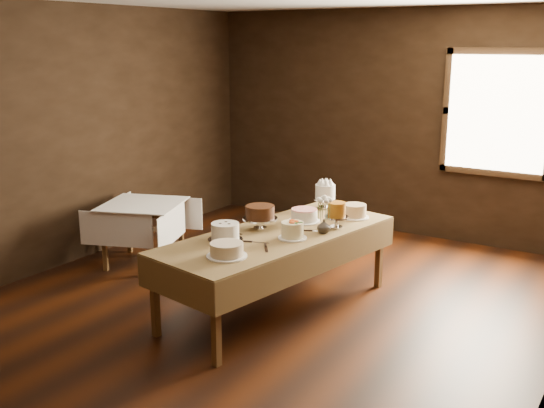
{
  "coord_description": "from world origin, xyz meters",
  "views": [
    {
      "loc": [
        3.03,
        -4.59,
        2.4
      ],
      "look_at": [
        0.0,
        0.2,
        0.95
      ],
      "focal_mm": 42.19,
      "sensor_mm": 36.0,
      "label": 1
    }
  ],
  "objects": [
    {
      "name": "cake_meringue",
      "position": [
        0.09,
        1.07,
        0.85
      ],
      "size": [
        0.28,
        0.28,
        0.26
      ],
      "color": "silver",
      "rests_on": "display_table"
    },
    {
      "name": "cake_swirl",
      "position": [
        -0.12,
        -0.36,
        0.8
      ],
      "size": [
        0.31,
        0.31,
        0.15
      ],
      "color": "silver",
      "rests_on": "display_table"
    },
    {
      "name": "cake_server_a",
      "position": [
        0.18,
        -0.26,
        0.73
      ],
      "size": [
        0.23,
        0.1,
        0.01
      ],
      "primitive_type": "cube",
      "rotation": [
        0.0,
        0.0,
        0.34
      ],
      "color": "silver",
      "rests_on": "display_table"
    },
    {
      "name": "cake_server_d",
      "position": [
        0.45,
        0.31,
        0.73
      ],
      "size": [
        0.23,
        0.12,
        0.01
      ],
      "primitive_type": "cube",
      "rotation": [
        0.0,
        0.0,
        0.44
      ],
      "color": "silver",
      "rests_on": "display_table"
    },
    {
      "name": "wall_left",
      "position": [
        -2.5,
        0.0,
        1.4
      ],
      "size": [
        0.02,
        6.0,
        2.8
      ],
      "primitive_type": "cube",
      "color": "black",
      "rests_on": "ground"
    },
    {
      "name": "cake_speckled",
      "position": [
        0.51,
        0.9,
        0.79
      ],
      "size": [
        0.28,
        0.28,
        0.13
      ],
      "color": "white",
      "rests_on": "display_table"
    },
    {
      "name": "flower_vase",
      "position": [
        0.49,
        0.29,
        0.79
      ],
      "size": [
        0.13,
        0.13,
        0.13
      ],
      "primitive_type": "imported",
      "rotation": [
        0.0,
        0.0,
        3.09
      ],
      "color": "#2D2823",
      "rests_on": "display_table"
    },
    {
      "name": "cake_server_c",
      "position": [
        0.2,
        0.36,
        0.73
      ],
      "size": [
        0.07,
        0.24,
        0.01
      ],
      "primitive_type": "cube",
      "rotation": [
        0.0,
        0.0,
        1.77
      ],
      "color": "silver",
      "rests_on": "display_table"
    },
    {
      "name": "side_table",
      "position": [
        -1.77,
        0.35,
        0.61
      ],
      "size": [
        1.05,
        1.05,
        0.68
      ],
      "rotation": [
        0.0,
        0.0,
        0.36
      ],
      "color": "#513315",
      "rests_on": "ground"
    },
    {
      "name": "cake_chocolate",
      "position": [
        -0.06,
        0.09,
        0.84
      ],
      "size": [
        0.37,
        0.37,
        0.23
      ],
      "color": "silver",
      "rests_on": "display_table"
    },
    {
      "name": "cake_server_b",
      "position": [
        0.32,
        -0.39,
        0.73
      ],
      "size": [
        0.16,
        0.21,
        0.01
      ],
      "primitive_type": "cube",
      "rotation": [
        0.0,
        0.0,
        -0.94
      ],
      "color": "silver",
      "rests_on": "display_table"
    },
    {
      "name": "wall_back",
      "position": [
        0.0,
        3.0,
        1.4
      ],
      "size": [
        5.0,
        0.02,
        2.8
      ],
      "primitive_type": "cube",
      "color": "black",
      "rests_on": "ground"
    },
    {
      "name": "cake_caramel",
      "position": [
        0.52,
        0.48,
        0.84
      ],
      "size": [
        0.23,
        0.23,
        0.26
      ],
      "color": "silver",
      "rests_on": "display_table"
    },
    {
      "name": "floor",
      "position": [
        0.0,
        0.0,
        0.0
      ],
      "size": [
        5.0,
        6.0,
        0.01
      ],
      "primitive_type": "cube",
      "color": "black",
      "rests_on": "ground"
    },
    {
      "name": "cake_cream",
      "position": [
        0.14,
        -0.7,
        0.79
      ],
      "size": [
        0.35,
        0.35,
        0.11
      ],
      "color": "white",
      "rests_on": "display_table"
    },
    {
      "name": "display_table",
      "position": [
        0.15,
        0.06,
        0.68
      ],
      "size": [
        1.34,
        2.49,
        0.73
      ],
      "rotation": [
        0.0,
        0.0,
        -0.18
      ],
      "color": "#513315",
      "rests_on": "ground"
    },
    {
      "name": "cake_flowers",
      "position": [
        0.34,
        -0.01,
        0.8
      ],
      "size": [
        0.25,
        0.25,
        0.15
      ],
      "color": "white",
      "rests_on": "display_table"
    },
    {
      "name": "flower_bouquet",
      "position": [
        0.49,
        0.29,
        0.98
      ],
      "size": [
        0.14,
        0.14,
        0.2
      ],
      "primitive_type": null,
      "color": "white",
      "rests_on": "flower_vase"
    },
    {
      "name": "cake_server_e",
      "position": [
        -0.16,
        -0.14,
        0.73
      ],
      "size": [
        0.24,
        0.09,
        0.01
      ],
      "primitive_type": "cube",
      "rotation": [
        0.0,
        0.0,
        -0.27
      ],
      "color": "silver",
      "rests_on": "display_table"
    },
    {
      "name": "window",
      "position": [
        1.3,
        2.94,
        1.6
      ],
      "size": [
        1.1,
        0.05,
        1.3
      ],
      "primitive_type": "cube",
      "color": "#FFEABF",
      "rests_on": "wall_back"
    },
    {
      "name": "cake_lattice",
      "position": [
        0.16,
        0.52,
        0.79
      ],
      "size": [
        0.31,
        0.31,
        0.12
      ],
      "color": "white",
      "rests_on": "display_table"
    }
  ]
}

